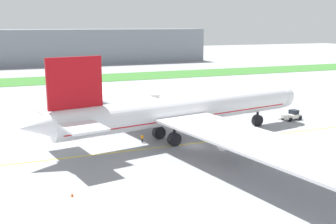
{
  "coord_description": "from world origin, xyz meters",
  "views": [
    {
      "loc": [
        -29.35,
        -62.44,
        20.83
      ],
      "look_at": [
        0.22,
        12.71,
        3.46
      ],
      "focal_mm": 43.98,
      "sensor_mm": 36.0,
      "label": 1
    }
  ],
  "objects_px": {
    "airliner_foreground": "(180,111)",
    "pushback_tug": "(292,115)",
    "ground_crew_wingwalker_port": "(142,138)",
    "service_truck_fuel_bowser": "(209,98)",
    "traffic_cone_near_nose": "(72,194)",
    "service_truck_baggage_loader": "(150,99)",
    "ground_crew_marshaller_front": "(172,135)"
  },
  "relations": [
    {
      "from": "airliner_foreground",
      "to": "pushback_tug",
      "type": "relative_size",
      "value": 14.52
    },
    {
      "from": "pushback_tug",
      "to": "ground_crew_wingwalker_port",
      "type": "relative_size",
      "value": 4.09
    },
    {
      "from": "service_truck_fuel_bowser",
      "to": "pushback_tug",
      "type": "bearing_deg",
      "value": -67.99
    },
    {
      "from": "airliner_foreground",
      "to": "ground_crew_wingwalker_port",
      "type": "height_order",
      "value": "airliner_foreground"
    },
    {
      "from": "airliner_foreground",
      "to": "ground_crew_wingwalker_port",
      "type": "bearing_deg",
      "value": 174.81
    },
    {
      "from": "service_truck_fuel_bowser",
      "to": "traffic_cone_near_nose",
      "type": "bearing_deg",
      "value": -132.4
    },
    {
      "from": "ground_crew_wingwalker_port",
      "to": "service_truck_baggage_loader",
      "type": "distance_m",
      "value": 35.69
    },
    {
      "from": "ground_crew_wingwalker_port",
      "to": "ground_crew_marshaller_front",
      "type": "height_order",
      "value": "ground_crew_marshaller_front"
    },
    {
      "from": "service_truck_fuel_bowser",
      "to": "airliner_foreground",
      "type": "bearing_deg",
      "value": -125.72
    },
    {
      "from": "traffic_cone_near_nose",
      "to": "service_truck_fuel_bowser",
      "type": "distance_m",
      "value": 63.21
    },
    {
      "from": "traffic_cone_near_nose",
      "to": "service_truck_fuel_bowser",
      "type": "bearing_deg",
      "value": 47.6
    },
    {
      "from": "service_truck_baggage_loader",
      "to": "ground_crew_marshaller_front",
      "type": "bearing_deg",
      "value": -102.61
    },
    {
      "from": "ground_crew_wingwalker_port",
      "to": "traffic_cone_near_nose",
      "type": "relative_size",
      "value": 2.7
    },
    {
      "from": "pushback_tug",
      "to": "ground_crew_wingwalker_port",
      "type": "height_order",
      "value": "pushback_tug"
    },
    {
      "from": "service_truck_baggage_loader",
      "to": "service_truck_fuel_bowser",
      "type": "relative_size",
      "value": 0.94
    },
    {
      "from": "pushback_tug",
      "to": "ground_crew_marshaller_front",
      "type": "xyz_separation_m",
      "value": [
        -31.05,
        -5.9,
        0.04
      ]
    },
    {
      "from": "pushback_tug",
      "to": "service_truck_baggage_loader",
      "type": "distance_m",
      "value": 36.65
    },
    {
      "from": "pushback_tug",
      "to": "service_truck_fuel_bowser",
      "type": "distance_m",
      "value": 24.32
    },
    {
      "from": "airliner_foreground",
      "to": "pushback_tug",
      "type": "bearing_deg",
      "value": 10.93
    },
    {
      "from": "ground_crew_marshaller_front",
      "to": "traffic_cone_near_nose",
      "type": "xyz_separation_m",
      "value": [
        -20.68,
        -18.23,
        -0.75
      ]
    },
    {
      "from": "pushback_tug",
      "to": "traffic_cone_near_nose",
      "type": "relative_size",
      "value": 11.01
    },
    {
      "from": "airliner_foreground",
      "to": "ground_crew_wingwalker_port",
      "type": "distance_m",
      "value": 8.36
    },
    {
      "from": "ground_crew_marshaller_front",
      "to": "ground_crew_wingwalker_port",
      "type": "bearing_deg",
      "value": 170.89
    },
    {
      "from": "airliner_foreground",
      "to": "service_truck_fuel_bowser",
      "type": "height_order",
      "value": "airliner_foreground"
    },
    {
      "from": "pushback_tug",
      "to": "ground_crew_wingwalker_port",
      "type": "distance_m",
      "value": 36.78
    },
    {
      "from": "ground_crew_marshaller_front",
      "to": "service_truck_baggage_loader",
      "type": "relative_size",
      "value": 0.35
    },
    {
      "from": "traffic_cone_near_nose",
      "to": "service_truck_fuel_bowser",
      "type": "height_order",
      "value": "service_truck_fuel_bowser"
    },
    {
      "from": "ground_crew_marshaller_front",
      "to": "service_truck_fuel_bowser",
      "type": "bearing_deg",
      "value": 52.37
    },
    {
      "from": "service_truck_baggage_loader",
      "to": "service_truck_fuel_bowser",
      "type": "bearing_deg",
      "value": -21.53
    },
    {
      "from": "pushback_tug",
      "to": "service_truck_fuel_bowser",
      "type": "relative_size",
      "value": 1.22
    },
    {
      "from": "pushback_tug",
      "to": "service_truck_baggage_loader",
      "type": "xyz_separation_m",
      "value": [
        -23.42,
        28.19,
        0.48
      ]
    },
    {
      "from": "ground_crew_wingwalker_port",
      "to": "service_truck_baggage_loader",
      "type": "height_order",
      "value": "service_truck_baggage_loader"
    }
  ]
}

